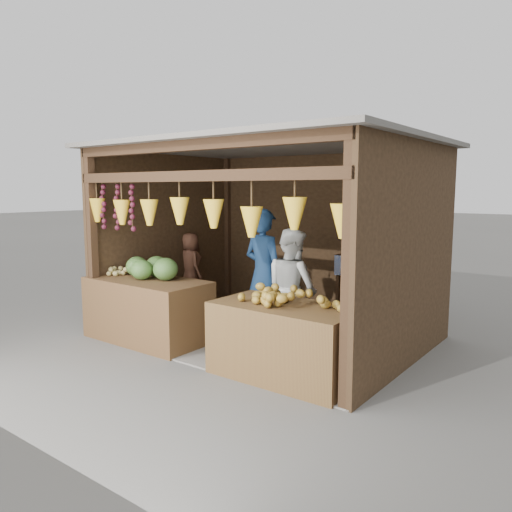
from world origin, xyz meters
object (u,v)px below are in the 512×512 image
at_px(vendor_seated, 191,265).
at_px(counter_left, 148,310).
at_px(woman_standing, 292,288).
at_px(counter_right, 286,341).
at_px(man_standing, 264,275).

bearing_deg(vendor_seated, counter_left, 130.11).
bearing_deg(woman_standing, counter_right, 143.82).
bearing_deg(man_standing, vendor_seated, -1.32).
bearing_deg(woman_standing, vendor_seated, 16.19).
relative_size(woman_standing, vendor_seated, 1.50).
bearing_deg(counter_left, woman_standing, 29.02).
relative_size(counter_left, counter_right, 1.09).
bearing_deg(counter_left, man_standing, 38.02).
bearing_deg(man_standing, counter_right, 144.52).
distance_m(man_standing, woman_standing, 0.49).
bearing_deg(vendor_seated, woman_standing, -166.37).
bearing_deg(woman_standing, counter_left, 53.50).
relative_size(man_standing, vendor_seated, 1.73).
relative_size(counter_right, man_standing, 0.89).
bearing_deg(man_standing, counter_left, 46.59).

